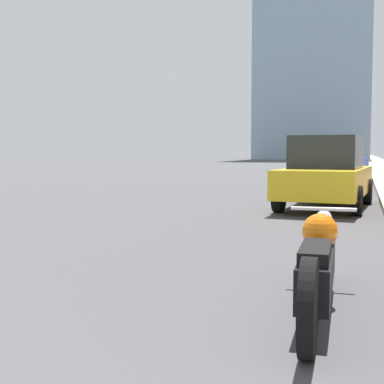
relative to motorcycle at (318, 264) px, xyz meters
name	(u,v)px	position (x,y,z in m)	size (l,w,h in m)	color
motorcycle	(318,264)	(0.00, 0.00, 0.00)	(0.62, 2.68, 0.77)	black
parked_car_yellow	(327,173)	(-0.44, 8.21, 0.43)	(2.07, 4.38, 1.65)	gold
parked_car_blue	(343,161)	(-0.48, 19.56, 0.49)	(2.22, 4.28, 1.79)	#1E3899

